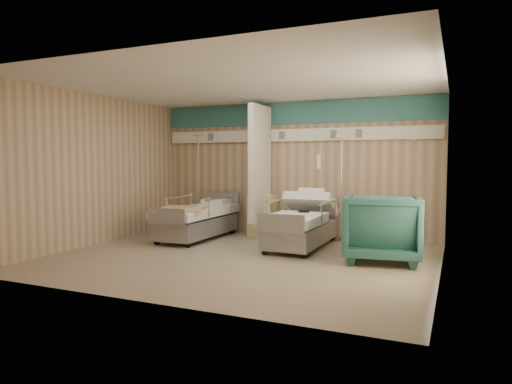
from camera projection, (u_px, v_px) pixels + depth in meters
ground at (240, 258)px, 7.37m from camera, size 6.00×5.00×0.00m
room_walls at (245, 143)px, 7.49m from camera, size 6.04×5.04×2.82m
bed_right at (301, 230)px, 8.29m from camera, size 1.00×2.16×0.63m
bed_left at (197, 223)px, 9.18m from camera, size 1.00×2.16×0.63m
bedside_cabinet at (262, 215)px, 9.57m from camera, size 0.50×0.48×0.85m
visitor_armchair at (382, 227)px, 7.12m from camera, size 1.29×1.32×1.06m
waffle_blanket at (382, 191)px, 7.08m from camera, size 0.64×0.57×0.07m
iv_stand_right at (341, 219)px, 8.96m from camera, size 0.37×0.37×2.06m
iv_stand_left at (199, 211)px, 10.17m from camera, size 0.38×0.38×2.14m
call_remote at (304, 211)px, 8.30m from camera, size 0.22×0.14×0.04m
tan_blanket at (182, 209)px, 8.76m from camera, size 1.17×1.31×0.04m
toiletry_bag at (262, 192)px, 9.56m from camera, size 0.21×0.14×0.11m
white_cup at (256, 191)px, 9.72m from camera, size 0.12×0.12×0.14m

